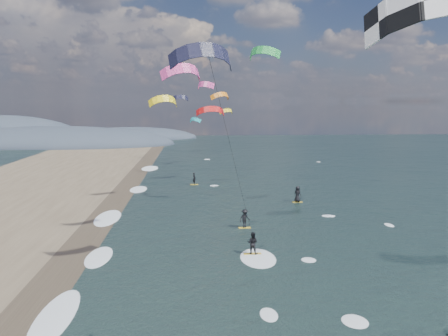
{
  "coord_description": "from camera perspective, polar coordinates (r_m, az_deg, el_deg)",
  "views": [
    {
      "loc": [
        -2.95,
        -16.32,
        11.35
      ],
      "look_at": [
        -1.0,
        12.0,
        7.0
      ],
      "focal_mm": 35.0,
      "sensor_mm": 36.0,
      "label": 1
    }
  ],
  "objects": [
    {
      "name": "wet_sand_strip",
      "position": [
        30.05,
        -21.83,
        -14.12
      ],
      "size": [
        3.0,
        240.0,
        0.0
      ],
      "primitive_type": "cube",
      "color": "#382D23",
      "rests_on": "ground"
    },
    {
      "name": "coastal_hills",
      "position": [
        131.55,
        -22.53,
        3.1
      ],
      "size": [
        80.0,
        41.0,
        15.0
      ],
      "color": "#3D4756",
      "rests_on": "ground"
    },
    {
      "name": "kitesurfer_near_b",
      "position": [
        26.93,
        0.17,
        5.58
      ],
      "size": [
        7.09,
        8.64,
        15.14
      ],
      "color": "gold",
      "rests_on": "ground"
    },
    {
      "name": "far_kitesurfers",
      "position": [
        46.5,
        4.11,
        -4.31
      ],
      "size": [
        12.79,
        21.99,
        1.85
      ],
      "color": "gold",
      "rests_on": "ground"
    },
    {
      "name": "bg_kite_field",
      "position": [
        65.3,
        -2.05,
        9.26
      ],
      "size": [
        13.79,
        67.12,
        10.15
      ],
      "color": "red",
      "rests_on": "ground"
    },
    {
      "name": "shoreline_surf",
      "position": [
        33.99,
        -17.39,
        -11.21
      ],
      "size": [
        2.4,
        79.4,
        0.11
      ],
      "color": "white",
      "rests_on": "ground"
    }
  ]
}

